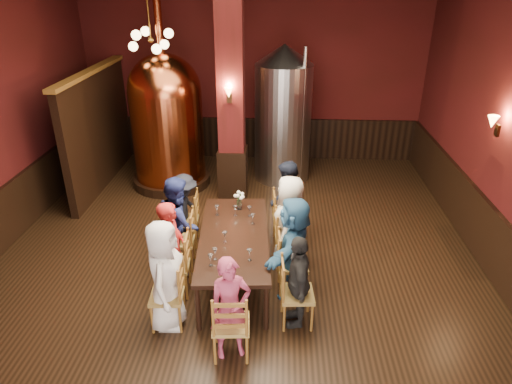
# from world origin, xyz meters

# --- Properties ---
(room) EXTENTS (10.00, 10.02, 4.50)m
(room) POSITION_xyz_m (0.00, 0.00, 2.25)
(room) COLOR black
(room) RESTS_ON ground
(wainscot_right) EXTENTS (0.08, 9.90, 1.00)m
(wainscot_right) POSITION_xyz_m (3.96, 0.00, 0.50)
(wainscot_right) COLOR black
(wainscot_right) RESTS_ON ground
(wainscot_back) EXTENTS (7.90, 0.08, 1.00)m
(wainscot_back) POSITION_xyz_m (0.00, 4.96, 0.50)
(wainscot_back) COLOR black
(wainscot_back) RESTS_ON ground
(column) EXTENTS (0.58, 0.58, 4.50)m
(column) POSITION_xyz_m (-0.30, 2.80, 2.25)
(column) COLOR #4A0F12
(column) RESTS_ON ground
(partition) EXTENTS (0.22, 3.50, 2.40)m
(partition) POSITION_xyz_m (-3.20, 3.20, 1.20)
(partition) COLOR black
(partition) RESTS_ON ground
(pendant_cluster) EXTENTS (0.90, 0.90, 1.70)m
(pendant_cluster) POSITION_xyz_m (-1.80, 2.90, 3.10)
(pendant_cluster) COLOR #A57226
(pendant_cluster) RESTS_ON room
(sconce_wall) EXTENTS (0.20, 0.20, 0.36)m
(sconce_wall) POSITION_xyz_m (3.90, 0.80, 2.20)
(sconce_wall) COLOR black
(sconce_wall) RESTS_ON room
(sconce_column) EXTENTS (0.20, 0.20, 0.36)m
(sconce_column) POSITION_xyz_m (-0.30, 2.50, 2.20)
(sconce_column) COLOR black
(sconce_column) RESTS_ON column
(dining_table) EXTENTS (1.17, 2.47, 0.75)m
(dining_table) POSITION_xyz_m (0.02, -0.17, 0.69)
(dining_table) COLOR black
(dining_table) RESTS_ON ground
(chair_0) EXTENTS (0.49, 0.49, 0.92)m
(chair_0) POSITION_xyz_m (-0.75, -1.22, 0.46)
(chair_0) COLOR brown
(chair_0) RESTS_ON ground
(person_0) EXTENTS (0.49, 0.75, 1.53)m
(person_0) POSITION_xyz_m (-0.75, -1.22, 0.77)
(person_0) COLOR white
(person_0) RESTS_ON ground
(chair_1) EXTENTS (0.49, 0.49, 0.92)m
(chair_1) POSITION_xyz_m (-0.80, -0.56, 0.46)
(chair_1) COLOR brown
(chair_1) RESTS_ON ground
(person_1) EXTENTS (0.42, 0.58, 1.47)m
(person_1) POSITION_xyz_m (-0.80, -0.56, 0.73)
(person_1) COLOR #B2201E
(person_1) RESTS_ON ground
(chair_2) EXTENTS (0.49, 0.49, 0.92)m
(chair_2) POSITION_xyz_m (-0.85, 0.10, 0.46)
(chair_2) COLOR brown
(chair_2) RESTS_ON ground
(person_2) EXTENTS (0.57, 0.82, 1.54)m
(person_2) POSITION_xyz_m (-0.85, 0.10, 0.77)
(person_2) COLOR navy
(person_2) RESTS_ON ground
(chair_3) EXTENTS (0.49, 0.49, 0.92)m
(chair_3) POSITION_xyz_m (-0.90, 0.77, 0.46)
(chair_3) COLOR brown
(chair_3) RESTS_ON ground
(person_3) EXTENTS (0.63, 0.91, 1.28)m
(person_3) POSITION_xyz_m (-0.90, 0.77, 0.64)
(person_3) COLOR black
(person_3) RESTS_ON ground
(chair_4) EXTENTS (0.49, 0.49, 0.92)m
(chair_4) POSITION_xyz_m (0.94, -1.10, 0.46)
(chair_4) COLOR brown
(chair_4) RESTS_ON ground
(person_4) EXTENTS (0.38, 0.80, 1.32)m
(person_4) POSITION_xyz_m (0.94, -1.10, 0.66)
(person_4) COLOR black
(person_4) RESTS_ON ground
(chair_5) EXTENTS (0.49, 0.49, 0.92)m
(chair_5) POSITION_xyz_m (0.89, -0.43, 0.46)
(chair_5) COLOR brown
(chair_5) RESTS_ON ground
(person_5) EXTENTS (0.82, 1.47, 1.52)m
(person_5) POSITION_xyz_m (0.89, -0.43, 0.76)
(person_5) COLOR #2E5F8A
(person_5) RESTS_ON ground
(chair_6) EXTENTS (0.49, 0.49, 0.92)m
(chair_6) POSITION_xyz_m (0.84, 0.23, 0.46)
(chair_6) COLOR brown
(chair_6) RESTS_ON ground
(person_6) EXTENTS (0.62, 0.83, 1.53)m
(person_6) POSITION_xyz_m (0.84, 0.23, 0.77)
(person_6) COLOR white
(person_6) RESTS_ON ground
(chair_7) EXTENTS (0.49, 0.49, 0.92)m
(chair_7) POSITION_xyz_m (0.79, 0.89, 0.46)
(chair_7) COLOR brown
(chair_7) RESTS_ON ground
(person_7) EXTENTS (0.43, 0.76, 1.49)m
(person_7) POSITION_xyz_m (0.79, 0.89, 0.75)
(person_7) COLOR black
(person_7) RESTS_ON ground
(chair_8) EXTENTS (0.49, 0.49, 0.92)m
(chair_8) POSITION_xyz_m (0.13, -1.71, 0.46)
(chair_8) COLOR brown
(chair_8) RESTS_ON ground
(person_8) EXTENTS (0.58, 0.47, 1.36)m
(person_8) POSITION_xyz_m (0.13, -1.71, 0.68)
(person_8) COLOR #AB395B
(person_8) RESTS_ON ground
(copper_kettle) EXTENTS (1.69, 1.69, 3.99)m
(copper_kettle) POSITION_xyz_m (-1.71, 3.25, 1.45)
(copper_kettle) COLOR black
(copper_kettle) RESTS_ON ground
(steel_vessel) EXTENTS (1.61, 1.61, 2.95)m
(steel_vessel) POSITION_xyz_m (0.72, 3.71, 1.47)
(steel_vessel) COLOR #B2B2B7
(steel_vessel) RESTS_ON ground
(rose_vase) EXTENTS (0.18, 0.18, 0.31)m
(rose_vase) POSITION_xyz_m (0.03, 0.67, 0.95)
(rose_vase) COLOR white
(rose_vase) RESTS_ON dining_table
(wine_glass_0) EXTENTS (0.07, 0.07, 0.17)m
(wine_glass_0) POSITION_xyz_m (0.28, 0.19, 0.83)
(wine_glass_0) COLOR white
(wine_glass_0) RESTS_ON dining_table
(wine_glass_1) EXTENTS (0.07, 0.07, 0.17)m
(wine_glass_1) POSITION_xyz_m (-0.31, 0.44, 0.83)
(wine_glass_1) COLOR white
(wine_glass_1) RESTS_ON dining_table
(wine_glass_2) EXTENTS (0.07, 0.07, 0.17)m
(wine_glass_2) POSITION_xyz_m (-0.17, -0.80, 0.83)
(wine_glass_2) COLOR white
(wine_glass_2) RESTS_ON dining_table
(wine_glass_3) EXTENTS (0.07, 0.07, 0.17)m
(wine_glass_3) POSITION_xyz_m (0.30, -0.80, 0.83)
(wine_glass_3) COLOR white
(wine_glass_3) RESTS_ON dining_table
(wine_glass_4) EXTENTS (0.07, 0.07, 0.17)m
(wine_glass_4) POSITION_xyz_m (-0.09, -0.36, 0.83)
(wine_glass_4) COLOR white
(wine_glass_4) RESTS_ON dining_table
(wine_glass_5) EXTENTS (0.07, 0.07, 0.17)m
(wine_glass_5) POSITION_xyz_m (0.21, 0.43, 0.83)
(wine_glass_5) COLOR white
(wine_glass_5) RESTS_ON dining_table
(wine_glass_6) EXTENTS (0.07, 0.07, 0.17)m
(wine_glass_6) POSITION_xyz_m (-0.02, 0.44, 0.83)
(wine_glass_6) COLOR white
(wine_glass_6) RESTS_ON dining_table
(wine_glass_7) EXTENTS (0.07, 0.07, 0.17)m
(wine_glass_7) POSITION_xyz_m (-0.21, -0.95, 0.83)
(wine_glass_7) COLOR white
(wine_glass_7) RESTS_ON dining_table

